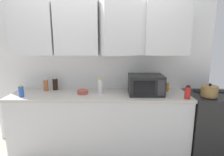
# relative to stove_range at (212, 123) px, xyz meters

# --- Properties ---
(wall_back_with_cabinets) EXTENTS (3.43, 0.52, 2.60)m
(wall_back_with_cabinets) POSITION_rel_stove_range_xyz_m (-1.67, 0.25, 1.13)
(wall_back_with_cabinets) COLOR white
(wall_back_with_cabinets) RESTS_ON ground_plane
(counter_run) EXTENTS (2.56, 0.63, 0.90)m
(counter_run) POSITION_rel_stove_range_xyz_m (-1.67, 0.02, -0.00)
(counter_run) COLOR silver
(counter_run) RESTS_ON ground_plane
(stove_range) EXTENTS (0.76, 0.64, 0.91)m
(stove_range) POSITION_rel_stove_range_xyz_m (0.00, 0.00, 0.00)
(stove_range) COLOR black
(stove_range) RESTS_ON ground_plane
(kettle) EXTENTS (0.21, 0.21, 0.18)m
(kettle) POSITION_rel_stove_range_xyz_m (-0.17, -0.14, 0.53)
(kettle) COLOR olive
(kettle) RESTS_ON stove_range
(microwave) EXTENTS (0.48, 0.37, 0.28)m
(microwave) POSITION_rel_stove_range_xyz_m (-1.00, -0.00, 0.59)
(microwave) COLOR black
(microwave) RESTS_ON counter_run
(bottle_soy_dark) EXTENTS (0.08, 0.08, 0.19)m
(bottle_soy_dark) POSITION_rel_stove_range_xyz_m (-2.37, 0.22, 0.54)
(bottle_soy_dark) COLOR black
(bottle_soy_dark) RESTS_ON counter_run
(bottle_amber_vinegar) EXTENTS (0.05, 0.05, 0.15)m
(bottle_amber_vinegar) POSITION_rel_stove_range_xyz_m (-0.66, 0.16, 0.52)
(bottle_amber_vinegar) COLOR #AD701E
(bottle_amber_vinegar) RESTS_ON counter_run
(bottle_blue_cleaner) EXTENTS (0.07, 0.07, 0.16)m
(bottle_blue_cleaner) POSITION_rel_stove_range_xyz_m (-2.72, -0.14, 0.52)
(bottle_blue_cleaner) COLOR #2D56B7
(bottle_blue_cleaner) RESTS_ON counter_run
(bottle_white_jar) EXTENTS (0.07, 0.07, 0.22)m
(bottle_white_jar) POSITION_rel_stove_range_xyz_m (-1.66, 0.05, 0.55)
(bottle_white_jar) COLOR white
(bottle_white_jar) RESTS_ON counter_run
(bottle_red_sauce) EXTENTS (0.08, 0.08, 0.18)m
(bottle_red_sauce) POSITION_rel_stove_range_xyz_m (-0.49, -0.20, 0.53)
(bottle_red_sauce) COLOR red
(bottle_red_sauce) RESTS_ON counter_run
(bottle_spice_jar) EXTENTS (0.07, 0.07, 0.19)m
(bottle_spice_jar) POSITION_rel_stove_range_xyz_m (-2.50, 0.16, 0.54)
(bottle_spice_jar) COLOR #BC6638
(bottle_spice_jar) RESTS_ON counter_run
(bowl_ceramic_small) EXTENTS (0.15, 0.15, 0.05)m
(bowl_ceramic_small) POSITION_rel_stove_range_xyz_m (-1.91, 0.00, 0.48)
(bowl_ceramic_small) COLOR #B24C3D
(bowl_ceramic_small) RESTS_ON counter_run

